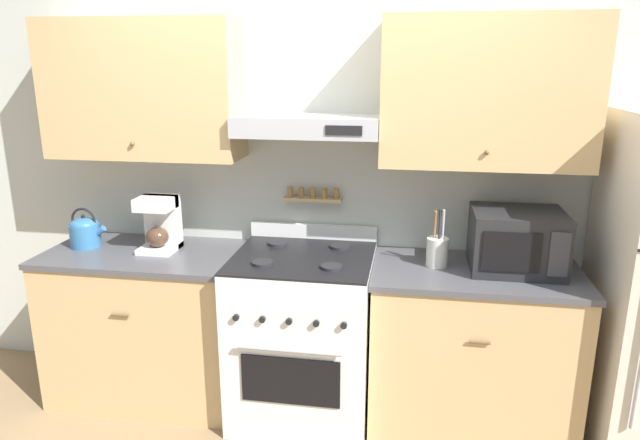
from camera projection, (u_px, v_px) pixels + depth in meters
name	position (u px, v px, depth m)	size (l,w,h in m)	color
ground_plane	(294.00, 440.00, 3.06)	(16.00, 16.00, 0.00)	#937551
wall_back	(312.00, 152.00, 3.26)	(5.20, 0.46, 2.55)	silver
counter_left	(150.00, 323.00, 3.40)	(1.12, 0.66, 0.91)	tan
counter_right	(471.00, 347.00, 3.11)	(1.09, 0.66, 0.91)	tan
stove_range	(303.00, 335.00, 3.21)	(0.75, 0.74, 1.03)	white
tea_kettle	(85.00, 231.00, 3.34)	(0.22, 0.17, 0.24)	teal
coffee_maker	(160.00, 223.00, 3.27)	(0.20, 0.22, 0.32)	white
microwave	(517.00, 241.00, 2.96)	(0.46, 0.40, 0.31)	#232326
utensil_crock	(437.00, 251.00, 3.02)	(0.11, 0.11, 0.31)	silver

